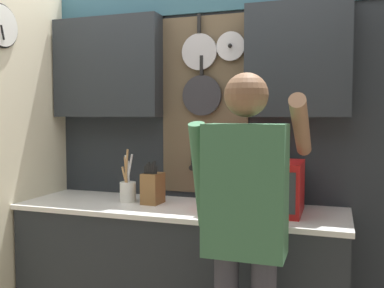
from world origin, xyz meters
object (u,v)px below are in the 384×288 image
(microwave, at_px, (257,186))
(utensil_crock, at_px, (128,189))
(knife_block, at_px, (153,188))
(person, at_px, (246,217))

(microwave, relative_size, utensil_crock, 1.51)
(knife_block, distance_m, person, 0.90)
(microwave, bearing_deg, knife_block, 179.97)
(microwave, height_order, knife_block, microwave)
(person, bearing_deg, microwave, 94.83)
(microwave, distance_m, person, 0.55)
(person, bearing_deg, utensil_crock, 148.91)
(knife_block, bearing_deg, microwave, -0.03)
(microwave, bearing_deg, person, -85.17)
(microwave, distance_m, knife_block, 0.68)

